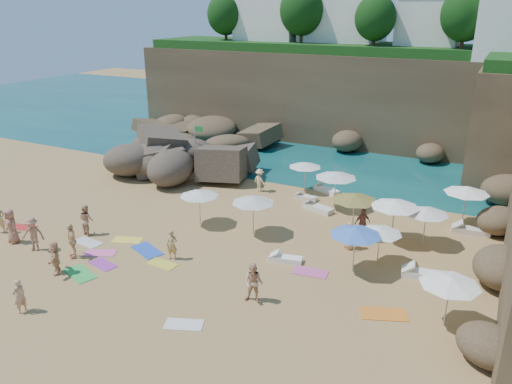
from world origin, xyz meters
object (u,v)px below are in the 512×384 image
at_px(lounger_0, 306,197).
at_px(person_stand_5, 221,155).
at_px(rock_outcrop, 191,173).
at_px(person_stand_3, 362,223).
at_px(parasol_1, 336,175).
at_px(parasol_2, 427,211).
at_px(parasol_0, 305,165).
at_px(person_stand_2, 260,180).
at_px(flag_pole, 197,142).
at_px(person_stand_1, 86,220).
at_px(person_stand_4, 349,235).
at_px(person_stand_6, 19,296).

bearing_deg(lounger_0, person_stand_5, 159.67).
bearing_deg(rock_outcrop, person_stand_3, -18.80).
xyz_separation_m(person_stand_3, person_stand_5, (-13.67, 7.89, 0.03)).
bearing_deg(parasol_1, parasol_2, -25.22).
height_order(parasol_0, person_stand_2, parasol_0).
bearing_deg(flag_pole, parasol_2, -16.68).
relative_size(rock_outcrop, person_stand_2, 5.14).
distance_m(flag_pole, person_stand_5, 2.74).
bearing_deg(person_stand_1, person_stand_4, -146.51).
distance_m(parasol_2, person_stand_6, 19.66).
bearing_deg(person_stand_2, parasol_2, -175.03).
distance_m(rock_outcrop, person_stand_4, 15.94).
relative_size(flag_pole, person_stand_6, 2.39).
distance_m(parasol_0, person_stand_6, 19.48).
bearing_deg(person_stand_6, person_stand_4, 141.33).
distance_m(parasol_1, person_stand_6, 18.57).
bearing_deg(person_stand_2, person_stand_6, 103.93).
height_order(rock_outcrop, parasol_2, parasol_2).
distance_m(flag_pole, parasol_1, 12.13).
bearing_deg(person_stand_5, person_stand_1, -89.18).
bearing_deg(parasol_1, person_stand_1, -138.30).
bearing_deg(parasol_0, lounger_0, -63.40).
bearing_deg(lounger_0, person_stand_4, -46.79).
relative_size(lounger_0, person_stand_6, 1.03).
xyz_separation_m(rock_outcrop, lounger_0, (9.80, -1.09, 0.12)).
distance_m(person_stand_2, person_stand_6, 17.56).
bearing_deg(flag_pole, person_stand_5, 68.81).
xyz_separation_m(rock_outcrop, parasol_2, (17.81, -4.55, 1.96)).
bearing_deg(person_stand_3, person_stand_2, 107.24).
xyz_separation_m(person_stand_1, person_stand_5, (0.02, 14.54, -0.03)).
relative_size(person_stand_3, person_stand_5, 0.97).
xyz_separation_m(rock_outcrop, person_stand_1, (0.93, -11.62, 0.87)).
relative_size(rock_outcrop, lounger_0, 5.22).
relative_size(person_stand_3, person_stand_4, 1.08).
bearing_deg(person_stand_3, flag_pole, 110.78).
bearing_deg(parasol_2, person_stand_4, -146.94).
distance_m(parasol_1, person_stand_4, 5.73).
height_order(rock_outcrop, parasol_0, parasol_0).
height_order(lounger_0, person_stand_2, person_stand_2).
distance_m(person_stand_1, person_stand_3, 15.21).
height_order(person_stand_2, person_stand_4, person_stand_2).
xyz_separation_m(rock_outcrop, person_stand_4, (14.42, -6.75, 0.75)).
bearing_deg(person_stand_5, parasol_1, -22.25).
relative_size(flag_pole, person_stand_3, 2.23).
bearing_deg(lounger_0, flag_pole, 173.21).
bearing_deg(person_stand_3, person_stand_6, -175.64).
bearing_deg(lounger_0, parasol_1, -13.94).
bearing_deg(person_stand_3, rock_outcrop, 113.55).
bearing_deg(person_stand_4, person_stand_1, -104.74).
xyz_separation_m(parasol_2, person_stand_3, (-3.20, -0.43, -1.15)).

